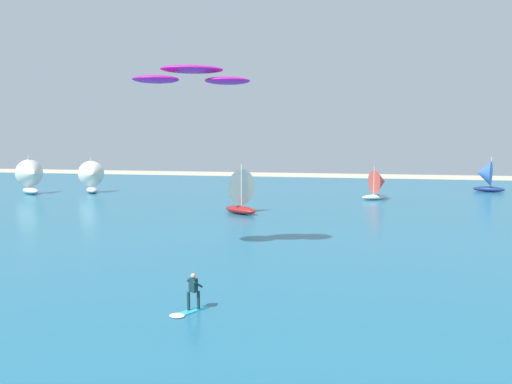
% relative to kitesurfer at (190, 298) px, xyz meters
% --- Properties ---
extents(ocean, '(160.00, 90.00, 0.10)m').
position_rel_kitesurfer_xyz_m(ocean, '(3.46, 32.24, -0.65)').
color(ocean, '#236B89').
rests_on(ocean, ground).
extents(kitesurfer, '(1.42, 1.99, 1.67)m').
position_rel_kitesurfer_xyz_m(kitesurfer, '(0.00, 0.00, 0.00)').
color(kitesurfer, '#26B2CC').
rests_on(kitesurfer, ocean).
extents(kite, '(7.44, 4.81, 1.08)m').
position_rel_kitesurfer_xyz_m(kite, '(-3.11, 9.69, 10.63)').
color(kite, '#B21999').
extents(sailboat_outermost, '(4.46, 4.16, 4.96)m').
position_rel_kitesurfer_xyz_m(sailboat_outermost, '(-5.27, 29.09, 1.67)').
color(sailboat_outermost, maroon).
rests_on(sailboat_outermost, ocean).
extents(sailboat_trailing, '(4.64, 4.36, 5.16)m').
position_rel_kitesurfer_xyz_m(sailboat_trailing, '(-36.14, 40.36, 1.76)').
color(sailboat_trailing, silver).
rests_on(sailboat_trailing, ocean).
extents(sailboat_leading, '(3.68, 3.30, 4.10)m').
position_rel_kitesurfer_xyz_m(sailboat_leading, '(8.81, 43.68, 1.27)').
color(sailboat_leading, silver).
rests_on(sailboat_leading, ocean).
extents(sailboat_mid_left, '(4.32, 3.82, 4.85)m').
position_rel_kitesurfer_xyz_m(sailboat_mid_left, '(23.42, 56.26, 1.62)').
color(sailboat_mid_left, navy).
rests_on(sailboat_mid_left, ocean).
extents(sailboat_far_right, '(4.07, 4.38, 4.87)m').
position_rel_kitesurfer_xyz_m(sailboat_far_right, '(-28.99, 43.23, 1.63)').
color(sailboat_far_right, silver).
rests_on(sailboat_far_right, ocean).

